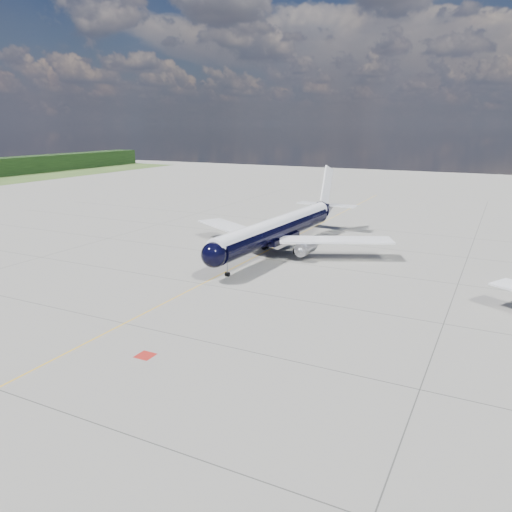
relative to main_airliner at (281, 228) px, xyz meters
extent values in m
plane|color=gray|center=(-2.13, -0.48, -3.96)|extent=(320.00, 320.00, 0.00)
cube|color=#DFA40B|center=(-2.13, -5.48, -3.95)|extent=(0.16, 160.00, 0.01)
cube|color=maroon|center=(4.67, -40.48, -3.95)|extent=(1.60, 1.60, 0.01)
cylinder|color=black|center=(-0.06, -1.23, -0.18)|extent=(5.16, 34.34, 3.42)
sphere|color=black|center=(-0.98, -19.21, -0.18)|extent=(3.59, 3.59, 3.42)
cone|color=black|center=(1.01, 19.91, 0.36)|extent=(3.74, 6.47, 3.42)
cylinder|color=white|center=(-0.06, -1.23, 0.68)|extent=(4.50, 36.10, 2.67)
cube|color=black|center=(-0.99, -19.39, 0.32)|extent=(2.21, 1.19, 0.50)
cube|color=white|center=(-9.44, 0.60, -0.99)|extent=(17.14, 12.74, 0.29)
cube|color=white|center=(9.45, -0.36, -0.99)|extent=(17.57, 11.41, 0.29)
cube|color=black|center=(-0.06, -1.23, -1.44)|extent=(4.23, 9.18, 0.90)
cylinder|color=#ADADB5|center=(-6.00, -2.73, -2.02)|extent=(2.22, 4.24, 2.02)
cylinder|color=#ADADB5|center=(5.69, -3.32, -2.02)|extent=(2.22, 4.24, 2.02)
sphere|color=gray|center=(-6.09, -4.61, -2.02)|extent=(1.04, 1.04, 0.99)
sphere|color=gray|center=(5.59, -5.21, -2.02)|extent=(1.04, 1.04, 0.99)
cube|color=white|center=(-5.99, -2.55, -1.35)|extent=(0.34, 2.89, 0.99)
cube|color=white|center=(5.70, -3.14, -1.35)|extent=(0.34, 2.89, 0.99)
cube|color=white|center=(0.99, 19.46, 4.96)|extent=(0.58, 5.72, 7.68)
cube|color=white|center=(1.01, 19.91, 1.08)|extent=(11.84, 3.47, 0.20)
cylinder|color=gray|center=(-0.82, -16.06, -2.83)|extent=(0.17, 0.17, 1.89)
cylinder|color=black|center=(-1.00, -16.05, -3.64)|extent=(0.19, 0.64, 0.63)
cylinder|color=black|center=(-0.64, -16.07, -3.64)|extent=(0.19, 0.64, 0.63)
cylinder|color=gray|center=(-2.87, 0.27, -2.74)|extent=(0.25, 0.25, 1.71)
cylinder|color=gray|center=(2.88, -0.02, -2.74)|extent=(0.25, 0.25, 1.71)
cylinder|color=black|center=(-2.90, -0.23, -3.46)|extent=(0.46, 1.01, 0.99)
cylinder|color=black|center=(-2.85, 0.76, -3.46)|extent=(0.46, 1.01, 0.99)
cylinder|color=black|center=(2.86, -0.52, -3.46)|extent=(0.46, 1.01, 0.99)
cylinder|color=black|center=(2.91, 0.47, -3.46)|extent=(0.46, 1.01, 0.99)
camera|label=1|loc=(32.22, -72.82, 16.31)|focal=35.00mm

